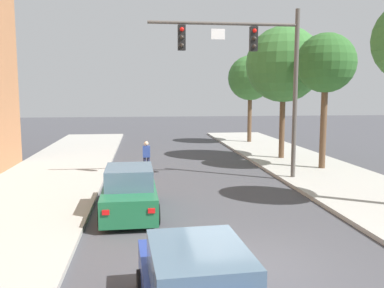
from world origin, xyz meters
name	(u,v)px	position (x,y,z in m)	size (l,w,h in m)	color
ground_plane	(243,267)	(0.00, 0.00, 0.00)	(120.00, 120.00, 0.00)	#424247
traffic_signal_mast	(255,62)	(2.72, 8.97, 5.35)	(6.67, 0.38, 7.50)	#514C47
car_lead_green	(130,192)	(-2.71, 4.56, 0.72)	(1.89, 4.26, 1.60)	#1E663D
pedestrian_crossing_road	(146,156)	(-2.06, 11.17, 0.91)	(0.36, 0.22, 1.64)	#232847
street_tree_second	(326,64)	(6.92, 10.98, 5.43)	(2.97, 2.97, 6.81)	brown
street_tree_third	(284,65)	(5.97, 14.47, 5.62)	(4.38, 4.38, 7.67)	brown
street_tree_farthest	(250,78)	(6.18, 22.57, 5.11)	(3.47, 3.47, 6.72)	brown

